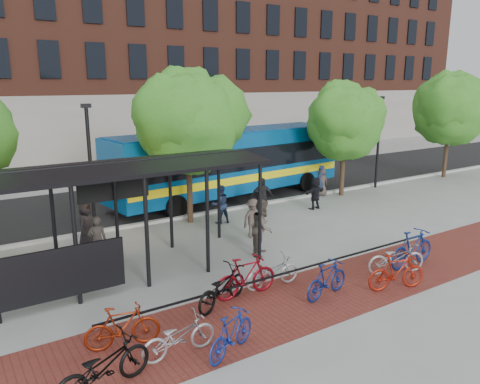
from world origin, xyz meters
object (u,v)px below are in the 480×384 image
bike_4 (222,287)px  bike_11 (412,248)px  bike_2 (179,336)px  pedestrian_0 (86,224)px  bike_6 (272,272)px  bike_7 (327,279)px  bike_10 (396,258)px  pedestrian_4 (262,197)px  bus (231,160)px  pedestrian_7 (320,181)px  tree_d (451,106)px  lamp_post_left (91,167)px  pedestrian_6 (322,182)px  pedestrian_3 (253,218)px  bike_5 (246,277)px  pedestrian_2 (220,204)px  bike_0 (103,367)px  bike_3 (231,333)px  bus_shelter (90,184)px  pedestrian_5 (315,193)px  bike_1 (122,327)px  bike_9 (397,272)px  pedestrian_1 (97,241)px  lamp_post_right (378,140)px  pedestrian_8 (263,227)px

bike_4 → bike_11: size_ratio=0.97×
bike_2 → pedestrian_0: 8.23m
bike_6 → bike_7: (0.89, -1.37, 0.05)m
bike_10 → pedestrian_4: (0.23, 7.57, 0.37)m
bus → pedestrian_7: bus is taller
bike_2 → pedestrian_0: (0.23, 8.22, 0.38)m
pedestrian_0 → bike_11: bearing=-93.3°
tree_d → bike_4: (-20.91, -7.42, -3.94)m
lamp_post_left → bike_10: 11.39m
bike_7 → pedestrian_6: pedestrian_6 is taller
bike_6 → pedestrian_6: 11.81m
bus → pedestrian_4: (-0.62, -3.62, -1.15)m
pedestrian_3 → bike_5: bearing=-138.1°
bike_11 → pedestrian_0: size_ratio=1.22×
bike_5 → pedestrian_2: 7.09m
bike_0 → bike_2: bearing=-92.7°
bike_3 → pedestrian_4: 11.06m
bus_shelter → pedestrian_0: 3.83m
lamp_post_left → bike_6: 8.36m
bus → pedestrian_2: size_ratio=7.98×
bike_7 → pedestrian_5: 9.41m
bike_1 → pedestrian_6: 16.15m
bike_9 → pedestrian_7: 11.45m
pedestrian_7 → bus: bearing=-58.6°
bike_4 → bike_6: bike_4 is taller
bike_3 → pedestrian_4: (6.97, 8.58, 0.37)m
bike_6 → bike_9: bearing=-122.6°
bike_2 → bike_7: size_ratio=1.01×
bike_4 → pedestrian_4: 8.80m
pedestrian_3 → bike_9: bearing=-93.8°
pedestrian_3 → pedestrian_4: pedestrian_4 is taller
bike_7 → pedestrian_2: 7.78m
bike_4 → pedestrian_1: (-1.95, 4.68, 0.32)m
bike_3 → pedestrian_4: pedestrian_4 is taller
bike_7 → pedestrian_3: pedestrian_3 is taller
lamp_post_right → bike_7: (-12.07, -8.82, -2.23)m
bike_0 → pedestrian_7: bearing=-70.1°
lamp_post_left → bike_7: size_ratio=2.95×
bike_3 → pedestrian_4: size_ratio=0.95×
bike_0 → pedestrian_7: pedestrian_7 is taller
bike_1 → bike_6: bike_1 is taller
bike_1 → bike_11: bike_11 is taller
bike_3 → pedestrian_5: pedestrian_5 is taller
tree_d → pedestrian_8: (-17.72, -4.85, -3.48)m
bus → bike_3: bearing=-127.8°
bike_9 → bike_0: bearing=108.0°
bike_6 → pedestrian_5: 9.07m
pedestrian_3 → bike_7: bearing=-113.9°
lamp_post_left → lamp_post_right: 16.00m
lamp_post_right → pedestrian_5: bearing=-165.3°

